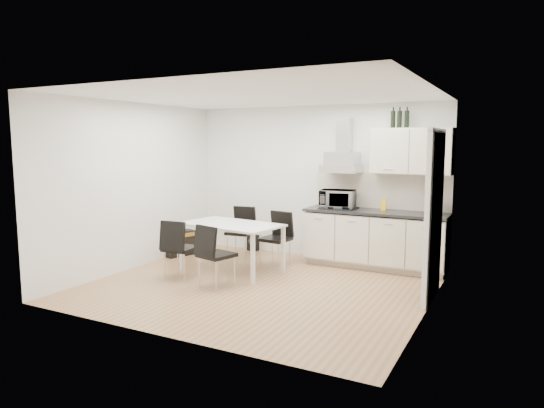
# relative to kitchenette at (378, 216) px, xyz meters

# --- Properties ---
(ground) EXTENTS (4.50, 4.50, 0.00)m
(ground) POSITION_rel_kitchenette_xyz_m (-1.19, -1.73, -0.83)
(ground) COLOR tan
(ground) RESTS_ON ground
(wall_back) EXTENTS (4.50, 0.10, 2.60)m
(wall_back) POSITION_rel_kitchenette_xyz_m (-1.19, 0.27, 0.47)
(wall_back) COLOR white
(wall_back) RESTS_ON ground
(wall_front) EXTENTS (4.50, 0.10, 2.60)m
(wall_front) POSITION_rel_kitchenette_xyz_m (-1.19, -3.73, 0.47)
(wall_front) COLOR white
(wall_front) RESTS_ON ground
(wall_left) EXTENTS (0.10, 4.00, 2.60)m
(wall_left) POSITION_rel_kitchenette_xyz_m (-3.44, -1.73, 0.47)
(wall_left) COLOR white
(wall_left) RESTS_ON ground
(wall_right) EXTENTS (0.10, 4.00, 2.60)m
(wall_right) POSITION_rel_kitchenette_xyz_m (1.06, -1.73, 0.47)
(wall_right) COLOR white
(wall_right) RESTS_ON ground
(ceiling) EXTENTS (4.50, 4.50, 0.00)m
(ceiling) POSITION_rel_kitchenette_xyz_m (-1.19, -1.73, 1.77)
(ceiling) COLOR white
(ceiling) RESTS_ON wall_back
(doorway) EXTENTS (0.08, 1.04, 2.10)m
(doorway) POSITION_rel_kitchenette_xyz_m (1.02, -1.18, 0.22)
(doorway) COLOR white
(doorway) RESTS_ON ground
(kitchenette) EXTENTS (2.22, 0.64, 2.52)m
(kitchenette) POSITION_rel_kitchenette_xyz_m (0.00, 0.00, 0.00)
(kitchenette) COLOR beige
(kitchenette) RESTS_ON ground
(dining_table) EXTENTS (1.61, 1.06, 0.75)m
(dining_table) POSITION_rel_kitchenette_xyz_m (-1.93, -1.25, -0.15)
(dining_table) COLOR white
(dining_table) RESTS_ON ground
(chair_far_left) EXTENTS (0.50, 0.55, 0.88)m
(chair_far_left) POSITION_rel_kitchenette_xyz_m (-2.26, -0.46, -0.39)
(chair_far_left) COLOR black
(chair_far_left) RESTS_ON ground
(chair_far_right) EXTENTS (0.50, 0.55, 0.88)m
(chair_far_right) POSITION_rel_kitchenette_xyz_m (-1.47, -0.69, -0.39)
(chair_far_right) COLOR black
(chair_far_right) RESTS_ON ground
(chair_near_left) EXTENTS (0.48, 0.53, 0.88)m
(chair_near_left) POSITION_rel_kitchenette_xyz_m (-2.37, -1.94, -0.39)
(chair_near_left) COLOR black
(chair_near_left) RESTS_ON ground
(chair_near_right) EXTENTS (0.55, 0.59, 0.88)m
(chair_near_right) POSITION_rel_kitchenette_xyz_m (-1.68, -2.04, -0.39)
(chair_near_right) COLOR black
(chair_near_right) RESTS_ON ground
(guitar_amp) EXTENTS (0.38, 0.57, 0.44)m
(guitar_amp) POSITION_rel_kitchenette_xyz_m (-3.31, -0.79, -0.61)
(guitar_amp) COLOR black
(guitar_amp) RESTS_ON ground
(floor_speaker) EXTENTS (0.22, 0.20, 0.29)m
(floor_speaker) POSITION_rel_kitchenette_xyz_m (-2.36, 0.17, -0.68)
(floor_speaker) COLOR black
(floor_speaker) RESTS_ON ground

